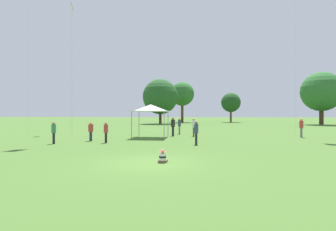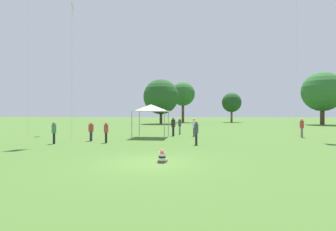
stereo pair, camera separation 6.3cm
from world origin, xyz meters
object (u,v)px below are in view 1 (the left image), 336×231
person_standing_1 (196,130)px  distant_tree_3 (182,94)px  distant_tree_1 (321,92)px  kite_3 (72,14)px  seated_toddler (163,157)px  distant_tree_2 (231,103)px  person_standing_2 (301,126)px  person_standing_0 (194,125)px  person_standing_7 (173,125)px  distant_tree_0 (160,97)px  person_standing_4 (54,131)px  canopy_tent (151,108)px  person_standing_6 (179,124)px  person_standing_5 (106,130)px  person_standing_3 (91,130)px

person_standing_1 → distant_tree_3: 47.57m
distant_tree_1 → kite_3: bearing=-148.0°
seated_toddler → distant_tree_2: 56.96m
distant_tree_1 → person_standing_2: bearing=-117.4°
person_standing_1 → person_standing_0: bearing=159.4°
person_standing_7 → distant_tree_0: distant_tree_0 is taller
person_standing_4 → distant_tree_3: distant_tree_3 is taller
seated_toddler → person_standing_2: (11.30, 13.68, 0.82)m
person_standing_0 → person_standing_4: bearing=3.0°
person_standing_0 → canopy_tent: 4.57m
person_standing_6 → kite_3: bearing=-161.0°
canopy_tent → distant_tree_3: (0.93, 41.99, 4.41)m
canopy_tent → person_standing_2: bearing=7.0°
canopy_tent → distant_tree_2: bearing=73.3°
person_standing_7 → canopy_tent: size_ratio=0.57×
seated_toddler → canopy_tent: 12.48m
person_standing_5 → distant_tree_2: size_ratio=0.21×
canopy_tent → person_standing_5: bearing=-119.6°
distant_tree_1 → distant_tree_3: bearing=157.8°
person_standing_1 → distant_tree_1: 43.79m
person_standing_3 → person_standing_5: person_standing_5 is taller
distant_tree_2 → person_standing_5: bearing=-108.1°
kite_3 → distant_tree_1: bearing=-35.5°
person_standing_2 → distant_tree_1: size_ratio=0.17×
canopy_tent → distant_tree_0: size_ratio=0.34×
seated_toddler → distant_tree_1: distant_tree_1 is taller
distant_tree_3 → seated_toddler: bearing=-88.3°
canopy_tent → person_standing_0: bearing=23.9°
seated_toddler → person_standing_6: 16.28m
person_standing_7 → canopy_tent: canopy_tent is taller
person_standing_0 → distant_tree_2: (9.25, 42.07, 3.91)m
person_standing_0 → distant_tree_0: size_ratio=0.18×
person_standing_5 → canopy_tent: bearing=-126.3°
person_standing_3 → person_standing_5: bearing=-168.8°
distant_tree_2 → distant_tree_3: size_ratio=0.74×
person_standing_5 → distant_tree_3: 47.15m
person_standing_2 → person_standing_7: bearing=-45.3°
person_standing_7 → person_standing_2: bearing=12.7°
person_standing_1 → canopy_tent: canopy_tent is taller
person_standing_3 → distant_tree_3: size_ratio=0.15×
distant_tree_0 → person_standing_0: bearing=-76.6°
person_standing_4 → person_standing_0: bearing=171.6°
person_standing_4 → distant_tree_2: distant_tree_2 is taller
person_standing_0 → distant_tree_3: distant_tree_3 is taller
seated_toddler → person_standing_7: size_ratio=0.31×
person_standing_4 → person_standing_7: (8.07, 7.68, 0.11)m
distant_tree_0 → person_standing_2: bearing=-60.4°
person_standing_5 → kite_3: bearing=-60.5°
person_standing_0 → distant_tree_2: 43.25m
person_standing_2 → distant_tree_0: distant_tree_0 is taller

